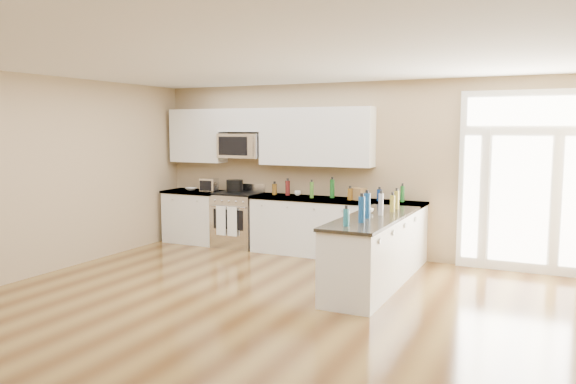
{
  "coord_description": "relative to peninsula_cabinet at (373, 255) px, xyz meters",
  "views": [
    {
      "loc": [
        3.03,
        -4.64,
        2.06
      ],
      "look_at": [
        -0.18,
        2.0,
        1.22
      ],
      "focal_mm": 35.0,
      "sensor_mm": 36.0,
      "label": 1
    }
  ],
  "objects": [
    {
      "name": "cup_counter",
      "position": [
        -1.81,
        1.57,
        0.55
      ],
      "size": [
        0.11,
        0.11,
        0.08
      ],
      "primitive_type": "imported",
      "rotation": [
        0.0,
        0.0,
        -0.02
      ],
      "color": "white",
      "rests_on": "back_cabinet_right"
    },
    {
      "name": "kitchen_range",
      "position": [
        -2.9,
        1.45,
        0.04
      ],
      "size": [
        0.77,
        0.69,
        1.08
      ],
      "color": "silver",
      "rests_on": "ground"
    },
    {
      "name": "cardboard_box",
      "position": [
        -0.71,
        1.47,
        0.6
      ],
      "size": [
        0.28,
        0.24,
        0.19
      ],
      "primitive_type": "cube",
      "rotation": [
        0.0,
        0.0,
        -0.39
      ],
      "color": "brown",
      "rests_on": "back_cabinet_right"
    },
    {
      "name": "upper_cabinet_short",
      "position": [
        -2.88,
        1.59,
        1.77
      ],
      "size": [
        0.82,
        0.33,
        0.4
      ],
      "primitive_type": "cube",
      "color": "silver",
      "rests_on": "room_shell"
    },
    {
      "name": "back_cabinet_left",
      "position": [
        -3.8,
        1.45,
        0.0
      ],
      "size": [
        1.1,
        0.66,
        0.94
      ],
      "color": "silver",
      "rests_on": "ground"
    },
    {
      "name": "ground",
      "position": [
        -0.93,
        -2.24,
        -0.43
      ],
      "size": [
        8.0,
        8.0,
        0.0
      ],
      "primitive_type": "plane",
      "color": "#523317"
    },
    {
      "name": "entry_door",
      "position": [
        1.62,
        1.71,
        0.87
      ],
      "size": [
        1.7,
        0.1,
        2.6
      ],
      "color": "white",
      "rests_on": "ground"
    },
    {
      "name": "counter_bottles",
      "position": [
        -0.59,
        0.72,
        0.63
      ],
      "size": [
        2.42,
        2.45,
        0.32
      ],
      "color": "#19591E",
      "rests_on": "back_cabinet_right"
    },
    {
      "name": "toaster_oven",
      "position": [
        -3.48,
        1.43,
        0.62
      ],
      "size": [
        0.3,
        0.25,
        0.24
      ],
      "primitive_type": "cube",
      "rotation": [
        0.0,
        0.0,
        0.12
      ],
      "color": "silver",
      "rests_on": "back_cabinet_left"
    },
    {
      "name": "upper_cabinet_left",
      "position": [
        -3.81,
        1.59,
        1.49
      ],
      "size": [
        1.04,
        0.33,
        0.95
      ],
      "primitive_type": "cube",
      "color": "silver",
      "rests_on": "room_shell"
    },
    {
      "name": "bowl_left",
      "position": [
        -3.89,
        1.46,
        0.53
      ],
      "size": [
        0.22,
        0.22,
        0.05
      ],
      "primitive_type": "imported",
      "rotation": [
        0.0,
        0.0,
        -0.21
      ],
      "color": "white",
      "rests_on": "back_cabinet_left"
    },
    {
      "name": "bowl_peninsula",
      "position": [
        -0.17,
        0.23,
        0.53
      ],
      "size": [
        0.2,
        0.2,
        0.06
      ],
      "primitive_type": "imported",
      "rotation": [
        0.0,
        0.0,
        -0.04
      ],
      "color": "white",
      "rests_on": "peninsula_cabinet"
    },
    {
      "name": "upper_cabinet_right",
      "position": [
        -1.5,
        1.59,
        1.49
      ],
      "size": [
        1.94,
        0.33,
        0.95
      ],
      "primitive_type": "cube",
      "color": "silver",
      "rests_on": "room_shell"
    },
    {
      "name": "microwave",
      "position": [
        -2.88,
        1.56,
        1.33
      ],
      "size": [
        0.78,
        0.41,
        0.42
      ],
      "color": "silver",
      "rests_on": "room_shell"
    },
    {
      "name": "back_cabinet_right",
      "position": [
        -1.08,
        1.45,
        0.0
      ],
      "size": [
        2.85,
        0.66,
        0.94
      ],
      "color": "silver",
      "rests_on": "ground"
    },
    {
      "name": "room_shell",
      "position": [
        -0.93,
        -2.24,
        1.27
      ],
      "size": [
        8.0,
        8.0,
        8.0
      ],
      "color": "tan",
      "rests_on": "ground"
    },
    {
      "name": "peninsula_cabinet",
      "position": [
        0.0,
        0.0,
        0.0
      ],
      "size": [
        0.69,
        2.32,
        0.94
      ],
      "color": "silver",
      "rests_on": "ground"
    },
    {
      "name": "stockpot",
      "position": [
        -3.01,
        1.54,
        0.63
      ],
      "size": [
        0.3,
        0.3,
        0.22
      ],
      "primitive_type": "cylinder",
      "rotation": [
        0.0,
        0.0,
        0.02
      ],
      "color": "black",
      "rests_on": "kitchen_range"
    }
  ]
}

